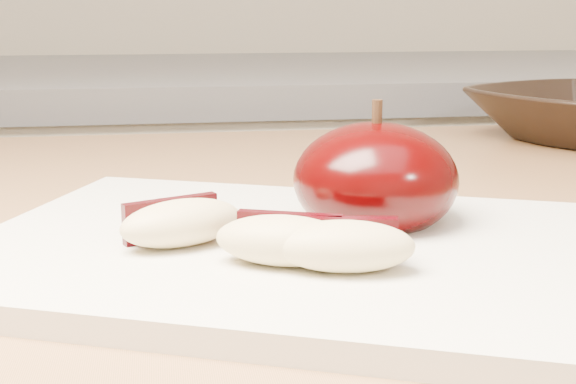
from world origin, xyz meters
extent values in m
cube|color=silver|center=(0.00, 1.20, 0.45)|extent=(2.40, 0.60, 0.90)
cube|color=slate|center=(0.00, 1.20, 0.92)|extent=(2.40, 0.62, 0.04)
cube|color=#9D6944|center=(0.00, 0.50, 0.88)|extent=(1.64, 0.64, 0.04)
cube|color=silver|center=(-0.02, 0.38, 0.91)|extent=(0.39, 0.34, 0.01)
ellipsoid|color=black|center=(0.03, 0.41, 0.94)|extent=(0.12, 0.12, 0.06)
cylinder|color=black|center=(0.03, 0.41, 0.97)|extent=(0.01, 0.01, 0.01)
ellipsoid|color=#CFB983|center=(-0.08, 0.38, 0.92)|extent=(0.07, 0.05, 0.02)
cube|color=black|center=(-0.08, 0.39, 0.92)|extent=(0.05, 0.02, 0.02)
ellipsoid|color=#CFB983|center=(-0.03, 0.34, 0.92)|extent=(0.07, 0.05, 0.02)
cube|color=black|center=(-0.03, 0.35, 0.92)|extent=(0.05, 0.02, 0.02)
ellipsoid|color=#CFB983|center=(-0.01, 0.33, 0.92)|extent=(0.07, 0.04, 0.02)
cube|color=black|center=(0.00, 0.34, 0.92)|extent=(0.05, 0.02, 0.02)
camera|label=1|loc=(-0.09, -0.01, 1.03)|focal=50.00mm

